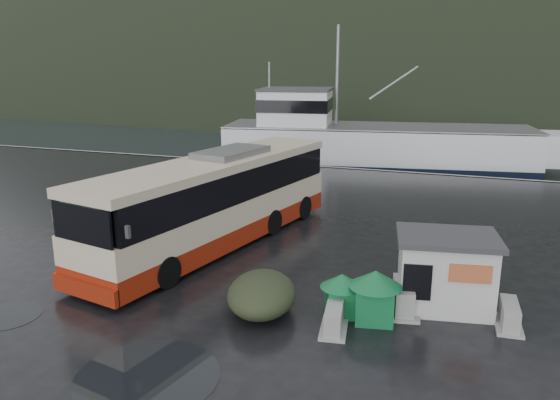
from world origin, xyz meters
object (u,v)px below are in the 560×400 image
(white_van, at_px, (139,248))
(waste_bin_right, at_px, (341,315))
(waste_bin_left, at_px, (374,320))
(coach_bus, at_px, (218,244))
(dome_tent, at_px, (262,311))
(jersey_barrier_b, at_px, (334,330))
(jersey_barrier_a, at_px, (402,310))
(jersey_barrier_c, at_px, (508,327))
(fishing_trawler, at_px, (376,152))
(ticket_kiosk, at_px, (442,307))

(white_van, height_order, waste_bin_right, white_van)
(white_van, xyz_separation_m, waste_bin_left, (9.91, -3.08, 0.00))
(coach_bus, bearing_deg, dome_tent, -40.74)
(dome_tent, bearing_deg, jersey_barrier_b, -10.35)
(waste_bin_left, bearing_deg, white_van, 162.74)
(coach_bus, xyz_separation_m, waste_bin_right, (6.23, -4.61, 0.00))
(white_van, distance_m, waste_bin_right, 9.45)
(waste_bin_right, bearing_deg, dome_tent, -166.71)
(jersey_barrier_a, xyz_separation_m, jersey_barrier_c, (2.96, -0.05, 0.00))
(coach_bus, xyz_separation_m, white_van, (-2.71, -1.56, 0.00))
(white_van, bearing_deg, jersey_barrier_b, -20.81)
(waste_bin_left, relative_size, jersey_barrier_b, 1.06)
(jersey_barrier_b, distance_m, fishing_trawler, 30.29)
(ticket_kiosk, height_order, jersey_barrier_c, ticket_kiosk)
(waste_bin_right, relative_size, jersey_barrier_a, 0.74)
(ticket_kiosk, bearing_deg, dome_tent, -166.87)
(waste_bin_left, bearing_deg, jersey_barrier_b, -135.48)
(jersey_barrier_a, xyz_separation_m, fishing_trawler, (-5.47, 28.19, 0.00))
(ticket_kiosk, relative_size, jersey_barrier_c, 2.06)
(coach_bus, height_order, jersey_barrier_c, coach_bus)
(ticket_kiosk, distance_m, jersey_barrier_a, 1.32)
(ticket_kiosk, bearing_deg, jersey_barrier_a, -158.41)
(coach_bus, xyz_separation_m, jersey_barrier_b, (6.24, -5.58, 0.00))
(coach_bus, xyz_separation_m, fishing_trawler, (2.45, 24.47, 0.00))
(waste_bin_left, height_order, fishing_trawler, fishing_trawler)
(coach_bus, distance_m, jersey_barrier_c, 11.51)
(fishing_trawler, bearing_deg, ticket_kiosk, -85.49)
(coach_bus, bearing_deg, waste_bin_left, -20.76)
(coach_bus, distance_m, white_van, 3.13)
(fishing_trawler, bearing_deg, waste_bin_right, -91.57)
(waste_bin_right, relative_size, fishing_trawler, 0.05)
(waste_bin_left, distance_m, jersey_barrier_a, 1.17)
(jersey_barrier_c, bearing_deg, dome_tent, -168.74)
(coach_bus, relative_size, dome_tent, 4.66)
(ticket_kiosk, xyz_separation_m, fishing_trawler, (-6.60, 27.51, 0.00))
(ticket_kiosk, height_order, fishing_trawler, fishing_trawler)
(waste_bin_left, xyz_separation_m, jersey_barrier_c, (3.68, 0.87, 0.00))
(coach_bus, relative_size, fishing_trawler, 0.47)
(dome_tent, height_order, ticket_kiosk, ticket_kiosk)
(coach_bus, distance_m, waste_bin_right, 7.75)
(waste_bin_left, xyz_separation_m, waste_bin_right, (-0.97, 0.03, 0.00))
(dome_tent, height_order, jersey_barrier_c, dome_tent)
(dome_tent, relative_size, jersey_barrier_c, 2.00)
(jersey_barrier_a, bearing_deg, dome_tent, -160.22)
(dome_tent, distance_m, fishing_trawler, 29.66)
(white_van, xyz_separation_m, fishing_trawler, (5.16, 26.03, 0.00))
(white_van, relative_size, fishing_trawler, 0.20)
(waste_bin_right, height_order, jersey_barrier_c, waste_bin_right)
(coach_bus, xyz_separation_m, ticket_kiosk, (9.05, -3.04, 0.00))
(jersey_barrier_b, bearing_deg, jersey_barrier_c, 21.34)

